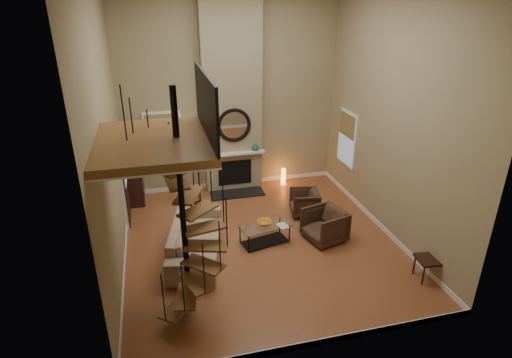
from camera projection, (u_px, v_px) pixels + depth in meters
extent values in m
cube|color=#B06539|center=(260.00, 241.00, 9.63)|extent=(6.00, 6.50, 0.01)
cube|color=tan|center=(230.00, 93.00, 11.40)|extent=(6.00, 0.02, 5.50)
cube|color=tan|center=(322.00, 194.00, 5.64)|extent=(6.00, 0.02, 5.50)
cube|color=tan|center=(107.00, 138.00, 7.84)|extent=(0.02, 6.50, 5.50)
cube|color=tan|center=(393.00, 117.00, 9.19)|extent=(0.02, 6.50, 5.50)
cube|color=white|center=(233.00, 183.00, 12.48)|extent=(6.00, 0.02, 0.12)
cube|color=white|center=(311.00, 343.00, 6.73)|extent=(6.00, 0.02, 0.12)
cube|color=white|center=(125.00, 257.00, 8.94)|extent=(0.02, 6.50, 0.12)
cube|color=white|center=(378.00, 223.00, 10.28)|extent=(0.02, 6.50, 0.12)
cube|color=#968861|center=(232.00, 94.00, 11.23)|extent=(1.60, 0.38, 5.50)
cube|color=black|center=(237.00, 193.00, 11.90)|extent=(1.50, 0.60, 0.04)
cube|color=black|center=(235.00, 172.00, 11.94)|extent=(0.95, 0.02, 0.72)
cube|color=white|center=(235.00, 154.00, 11.63)|extent=(1.70, 0.18, 0.06)
torus|color=black|center=(234.00, 125.00, 11.36)|extent=(0.94, 0.10, 0.94)
cylinder|color=white|center=(234.00, 125.00, 11.37)|extent=(0.80, 0.01, 0.80)
imported|color=black|center=(215.00, 150.00, 11.48)|extent=(0.24, 0.24, 0.25)
imported|color=#17534F|center=(256.00, 147.00, 11.74)|extent=(0.20, 0.20, 0.21)
cube|color=white|center=(163.00, 139.00, 11.42)|extent=(1.02, 0.04, 1.52)
cube|color=#8C9EB2|center=(163.00, 139.00, 11.40)|extent=(0.90, 0.01, 1.40)
cube|color=#A08647|center=(163.00, 132.00, 11.30)|extent=(0.90, 0.01, 0.98)
cube|color=white|center=(347.00, 139.00, 11.42)|extent=(0.04, 1.02, 1.52)
cube|color=#8C9EB2|center=(346.00, 139.00, 11.42)|extent=(0.01, 0.90, 1.40)
cube|color=#A08647|center=(347.00, 125.00, 11.26)|extent=(0.01, 0.90, 0.63)
cube|color=white|center=(123.00, 182.00, 10.14)|extent=(0.06, 1.05, 2.16)
cube|color=black|center=(125.00, 182.00, 10.15)|extent=(0.05, 0.90, 2.05)
cube|color=#8C9EB2|center=(124.00, 166.00, 9.99)|extent=(0.01, 0.60, 0.90)
cube|color=brown|center=(153.00, 142.00, 6.27)|extent=(1.70, 2.20, 0.12)
cube|color=white|center=(154.00, 147.00, 6.30)|extent=(1.70, 2.20, 0.03)
cube|color=black|center=(206.00, 104.00, 6.23)|extent=(0.04, 2.20, 0.94)
cylinder|color=black|center=(182.00, 209.00, 6.82)|extent=(0.10, 0.10, 4.02)
cube|color=brown|center=(178.00, 307.00, 7.23)|extent=(0.71, 0.78, 0.04)
cylinder|color=black|center=(163.00, 298.00, 6.73)|extent=(0.02, 0.02, 0.94)
cube|color=brown|center=(187.00, 296.00, 7.09)|extent=(0.46, 0.77, 0.04)
cylinder|color=black|center=(183.00, 287.00, 6.57)|extent=(0.02, 0.02, 0.94)
cube|color=brown|center=(196.00, 282.00, 7.04)|extent=(0.55, 0.79, 0.04)
cylinder|color=black|center=(204.00, 270.00, 6.57)|extent=(0.02, 0.02, 0.94)
cube|color=brown|center=(203.00, 265.00, 7.05)|extent=(0.75, 0.74, 0.04)
cylinder|color=black|center=(220.00, 247.00, 6.69)|extent=(0.02, 0.02, 0.94)
cube|color=brown|center=(206.00, 246.00, 7.09)|extent=(0.79, 0.53, 0.04)
cylinder|color=black|center=(227.00, 222.00, 6.89)|extent=(0.02, 0.02, 0.94)
cube|color=brown|center=(204.00, 228.00, 7.15)|extent=(0.77, 0.48, 0.04)
cylinder|color=black|center=(223.00, 199.00, 7.10)|extent=(0.02, 0.02, 0.94)
cube|color=brown|center=(198.00, 210.00, 7.16)|extent=(0.77, 0.72, 0.04)
cylinder|color=black|center=(211.00, 179.00, 7.24)|extent=(0.02, 0.02, 0.94)
cube|color=brown|center=(188.00, 195.00, 7.12)|extent=(0.58, 0.79, 0.04)
cylinder|color=black|center=(192.00, 162.00, 7.25)|extent=(0.02, 0.02, 0.94)
cube|color=brown|center=(177.00, 182.00, 6.99)|extent=(0.41, 0.75, 0.04)
cylinder|color=black|center=(171.00, 148.00, 7.11)|extent=(0.02, 0.02, 0.94)
cube|color=brown|center=(166.00, 170.00, 6.80)|extent=(0.68, 0.79, 0.04)
cylinder|color=black|center=(150.00, 138.00, 6.83)|extent=(0.02, 0.02, 0.94)
cube|color=brown|center=(157.00, 158.00, 6.55)|extent=(0.80, 0.64, 0.04)
cylinder|color=black|center=(133.00, 128.00, 6.44)|extent=(0.02, 0.02, 0.94)
cube|color=brown|center=(153.00, 146.00, 6.29)|extent=(0.72, 0.34, 0.04)
cylinder|color=black|center=(124.00, 117.00, 6.02)|extent=(0.02, 0.02, 0.94)
cube|color=black|center=(134.00, 169.00, 11.12)|extent=(0.40, 0.85, 1.90)
imported|color=tan|center=(195.00, 237.00, 9.07)|extent=(1.51, 2.67, 0.74)
imported|color=#452D20|center=(307.00, 202.00, 10.66)|extent=(0.82, 0.80, 0.65)
imported|color=#452D20|center=(327.00, 225.00, 9.63)|extent=(1.04, 1.02, 0.78)
cube|color=silver|center=(265.00, 226.00, 9.41)|extent=(1.23, 0.80, 0.02)
cube|color=black|center=(265.00, 241.00, 9.58)|extent=(1.12, 0.69, 0.01)
cylinder|color=black|center=(249.00, 245.00, 9.10)|extent=(0.03, 0.03, 0.41)
cylinder|color=black|center=(289.00, 233.00, 9.54)|extent=(0.03, 0.03, 0.41)
cylinder|color=black|center=(240.00, 235.00, 9.46)|extent=(0.03, 0.03, 0.41)
cylinder|color=black|center=(280.00, 225.00, 9.89)|extent=(0.03, 0.03, 0.41)
imported|color=orange|center=(264.00, 222.00, 9.43)|extent=(0.34, 0.34, 0.09)
imported|color=gray|center=(282.00, 226.00, 9.34)|extent=(0.26, 0.32, 0.03)
cylinder|color=black|center=(200.00, 204.00, 11.31)|extent=(0.35, 0.35, 0.03)
cylinder|color=black|center=(199.00, 177.00, 11.00)|extent=(0.04, 0.04, 1.52)
cylinder|color=#F2E5C6|center=(197.00, 151.00, 10.69)|extent=(0.39, 0.39, 0.31)
cylinder|color=orange|center=(283.00, 177.00, 12.42)|extent=(0.14, 0.14, 0.49)
cube|color=black|center=(429.00, 260.00, 8.21)|extent=(0.50, 0.50, 0.05)
cube|color=black|center=(441.00, 248.00, 8.13)|extent=(0.09, 0.44, 0.54)
cylinder|color=black|center=(423.00, 276.00, 8.12)|extent=(0.04, 0.04, 0.43)
cylinder|color=black|center=(441.00, 274.00, 8.16)|extent=(0.04, 0.04, 0.43)
cylinder|color=black|center=(414.00, 265.00, 8.44)|extent=(0.04, 0.04, 0.43)
cylinder|color=black|center=(431.00, 263.00, 8.49)|extent=(0.04, 0.04, 0.43)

